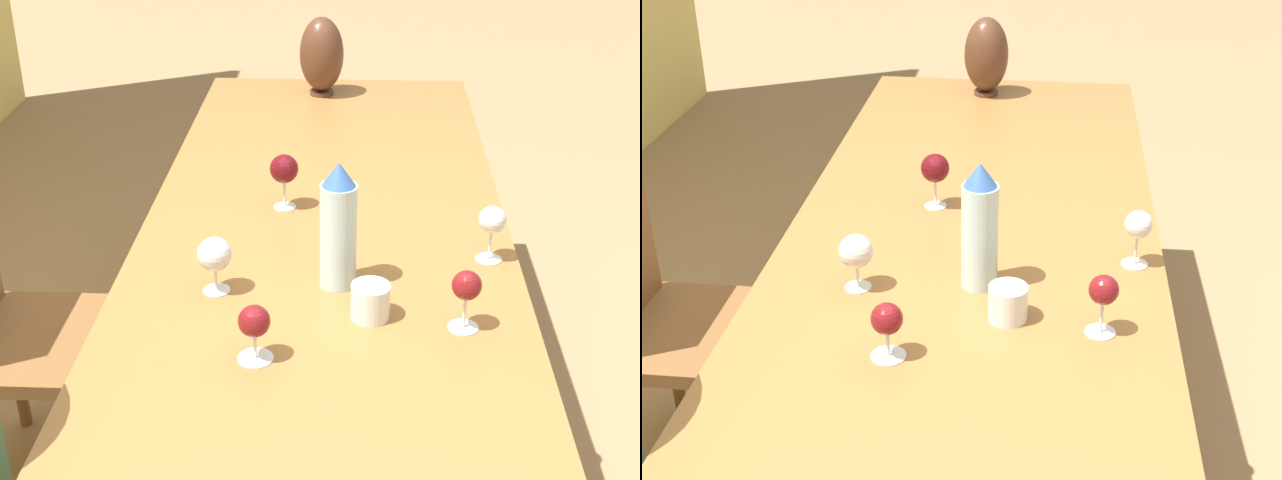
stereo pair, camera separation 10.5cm
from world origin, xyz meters
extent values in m
cube|color=#936033|center=(0.00, 0.00, 0.74)|extent=(3.11, 0.92, 0.04)
cylinder|color=#936033|center=(1.46, -0.36, 0.36)|extent=(0.07, 0.07, 0.72)
cylinder|color=#936033|center=(1.46, 0.36, 0.36)|extent=(0.07, 0.07, 0.72)
cylinder|color=#ADCCD6|center=(0.07, -0.04, 0.88)|extent=(0.08, 0.08, 0.24)
cone|color=#33599E|center=(0.07, -0.04, 1.03)|extent=(0.07, 0.07, 0.05)
cylinder|color=silver|center=(-0.06, -0.11, 0.80)|extent=(0.08, 0.08, 0.08)
cylinder|color=#4C2D1E|center=(1.38, 0.05, 0.77)|extent=(0.08, 0.08, 0.01)
ellipsoid|color=#4C2D1E|center=(1.38, 0.05, 0.91)|extent=(0.15, 0.15, 0.26)
cylinder|color=silver|center=(0.03, 0.22, 0.76)|extent=(0.06, 0.06, 0.00)
cylinder|color=silver|center=(0.03, 0.22, 0.79)|extent=(0.01, 0.01, 0.06)
sphere|color=silver|center=(0.03, 0.22, 0.86)|extent=(0.08, 0.08, 0.08)
cylinder|color=silver|center=(0.46, 0.11, 0.76)|extent=(0.06, 0.06, 0.00)
cylinder|color=silver|center=(0.46, 0.11, 0.80)|extent=(0.01, 0.01, 0.07)
sphere|color=#510C14|center=(0.46, 0.11, 0.87)|extent=(0.07, 0.07, 0.07)
cylinder|color=silver|center=(0.20, -0.39, 0.76)|extent=(0.06, 0.06, 0.00)
cylinder|color=silver|center=(0.20, -0.39, 0.80)|extent=(0.01, 0.01, 0.07)
sphere|color=silver|center=(0.20, -0.39, 0.87)|extent=(0.06, 0.06, 0.06)
cylinder|color=silver|center=(-0.09, -0.30, 0.76)|extent=(0.06, 0.06, 0.00)
cylinder|color=silver|center=(-0.09, -0.30, 0.80)|extent=(0.01, 0.01, 0.07)
sphere|color=maroon|center=(-0.09, -0.30, 0.86)|extent=(0.06, 0.06, 0.06)
cylinder|color=silver|center=(-0.22, 0.11, 0.76)|extent=(0.07, 0.07, 0.00)
cylinder|color=silver|center=(-0.22, 0.11, 0.79)|extent=(0.01, 0.01, 0.06)
sphere|color=maroon|center=(-0.22, 0.11, 0.85)|extent=(0.06, 0.06, 0.06)
cube|color=brown|center=(0.28, 0.73, 0.44)|extent=(0.44, 0.44, 0.04)
cylinder|color=brown|center=(0.09, 0.54, 0.21)|extent=(0.04, 0.04, 0.42)
cylinder|color=brown|center=(0.47, 0.54, 0.21)|extent=(0.04, 0.04, 0.42)
cylinder|color=brown|center=(0.47, 0.92, 0.21)|extent=(0.04, 0.04, 0.42)
camera|label=1|loc=(-1.64, -0.08, 1.77)|focal=50.00mm
camera|label=2|loc=(-1.63, -0.19, 1.77)|focal=50.00mm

